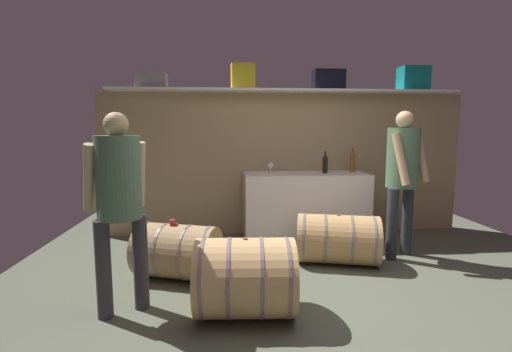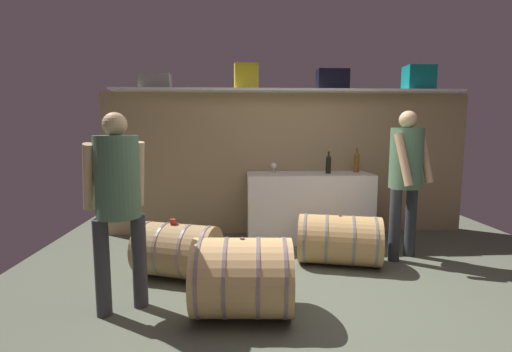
{
  "view_description": "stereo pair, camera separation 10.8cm",
  "coord_description": "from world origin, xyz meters",
  "px_view_note": "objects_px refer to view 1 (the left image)",
  "views": [
    {
      "loc": [
        -0.84,
        -3.0,
        1.5
      ],
      "look_at": [
        -0.54,
        0.65,
        1.04
      ],
      "focal_mm": 26.18,
      "sensor_mm": 36.0,
      "label": 1
    },
    {
      "loc": [
        -0.73,
        -3.0,
        1.5
      ],
      "look_at": [
        -0.54,
        0.65,
        1.04
      ],
      "focal_mm": 26.18,
      "sensor_mm": 36.0,
      "label": 2
    }
  ],
  "objects_px": {
    "work_cabinet": "(305,206)",
    "wine_bottle_dark": "(325,164)",
    "wine_barrel_flank": "(338,239)",
    "winemaker_pouring": "(119,192)",
    "wine_glass": "(271,166)",
    "wine_barrel_near": "(177,251)",
    "toolcase_yellow": "(243,76)",
    "tasting_cup": "(172,222)",
    "toolcase_teal": "(413,79)",
    "toolcase_black": "(329,80)",
    "wine_bottle_amber": "(353,161)",
    "toolcase_grey": "(151,81)",
    "visitor_tasting": "(403,169)",
    "wine_barrel_far": "(245,277)"
  },
  "relations": [
    {
      "from": "wine_barrel_flank",
      "to": "toolcase_black",
      "type": "bearing_deg",
      "value": 95.63
    },
    {
      "from": "toolcase_black",
      "to": "toolcase_teal",
      "type": "xyz_separation_m",
      "value": [
        1.21,
        0.0,
        0.03
      ]
    },
    {
      "from": "toolcase_yellow",
      "to": "wine_bottle_dark",
      "type": "relative_size",
      "value": 1.14
    },
    {
      "from": "winemaker_pouring",
      "to": "visitor_tasting",
      "type": "xyz_separation_m",
      "value": [
        2.88,
        1.12,
        0.04
      ]
    },
    {
      "from": "toolcase_teal",
      "to": "wine_bottle_amber",
      "type": "relative_size",
      "value": 1.15
    },
    {
      "from": "work_cabinet",
      "to": "wine_bottle_dark",
      "type": "distance_m",
      "value": 0.64
    },
    {
      "from": "wine_bottle_dark",
      "to": "wine_barrel_flank",
      "type": "relative_size",
      "value": 0.3
    },
    {
      "from": "toolcase_black",
      "to": "toolcase_teal",
      "type": "bearing_deg",
      "value": 0.26
    },
    {
      "from": "toolcase_yellow",
      "to": "toolcase_black",
      "type": "height_order",
      "value": "toolcase_yellow"
    },
    {
      "from": "toolcase_yellow",
      "to": "toolcase_black",
      "type": "distance_m",
      "value": 1.18
    },
    {
      "from": "toolcase_teal",
      "to": "winemaker_pouring",
      "type": "distance_m",
      "value": 4.27
    },
    {
      "from": "wine_glass",
      "to": "wine_barrel_far",
      "type": "relative_size",
      "value": 0.17
    },
    {
      "from": "toolcase_yellow",
      "to": "toolcase_teal",
      "type": "bearing_deg",
      "value": -4.45
    },
    {
      "from": "toolcase_teal",
      "to": "wine_barrel_near",
      "type": "relative_size",
      "value": 0.41
    },
    {
      "from": "wine_bottle_amber",
      "to": "wine_barrel_near",
      "type": "xyz_separation_m",
      "value": [
        -2.26,
        -1.34,
        -0.78
      ]
    },
    {
      "from": "toolcase_grey",
      "to": "wine_bottle_dark",
      "type": "bearing_deg",
      "value": -7.33
    },
    {
      "from": "work_cabinet",
      "to": "wine_barrel_near",
      "type": "height_order",
      "value": "work_cabinet"
    },
    {
      "from": "wine_barrel_far",
      "to": "tasting_cup",
      "type": "bearing_deg",
      "value": 132.8
    },
    {
      "from": "wine_bottle_amber",
      "to": "wine_barrel_near",
      "type": "distance_m",
      "value": 2.74
    },
    {
      "from": "wine_glass",
      "to": "winemaker_pouring",
      "type": "xyz_separation_m",
      "value": [
        -1.46,
        -2.03,
        0.0
      ]
    },
    {
      "from": "toolcase_yellow",
      "to": "tasting_cup",
      "type": "relative_size",
      "value": 5.87
    },
    {
      "from": "toolcase_teal",
      "to": "wine_barrel_far",
      "type": "bearing_deg",
      "value": -136.36
    },
    {
      "from": "wine_barrel_flank",
      "to": "winemaker_pouring",
      "type": "distance_m",
      "value": 2.41
    },
    {
      "from": "wine_bottle_dark",
      "to": "winemaker_pouring",
      "type": "relative_size",
      "value": 0.18
    },
    {
      "from": "wine_glass",
      "to": "winemaker_pouring",
      "type": "height_order",
      "value": "winemaker_pouring"
    },
    {
      "from": "toolcase_teal",
      "to": "wine_bottle_dark",
      "type": "height_order",
      "value": "toolcase_teal"
    },
    {
      "from": "toolcase_grey",
      "to": "toolcase_yellow",
      "type": "distance_m",
      "value": 1.22
    },
    {
      "from": "toolcase_grey",
      "to": "visitor_tasting",
      "type": "bearing_deg",
      "value": -20.43
    },
    {
      "from": "wine_glass",
      "to": "visitor_tasting",
      "type": "distance_m",
      "value": 1.69
    },
    {
      "from": "toolcase_grey",
      "to": "wine_glass",
      "type": "bearing_deg",
      "value": -6.0
    },
    {
      "from": "toolcase_yellow",
      "to": "winemaker_pouring",
      "type": "relative_size",
      "value": 0.21
    },
    {
      "from": "toolcase_yellow",
      "to": "wine_bottle_dark",
      "type": "xyz_separation_m",
      "value": [
        1.09,
        -0.25,
        -1.17
      ]
    },
    {
      "from": "winemaker_pouring",
      "to": "work_cabinet",
      "type": "bearing_deg",
      "value": 16.15
    },
    {
      "from": "tasting_cup",
      "to": "toolcase_yellow",
      "type": "bearing_deg",
      "value": 61.98
    },
    {
      "from": "toolcase_yellow",
      "to": "work_cabinet",
      "type": "height_order",
      "value": "toolcase_yellow"
    },
    {
      "from": "wine_glass",
      "to": "wine_barrel_flank",
      "type": "relative_size",
      "value": 0.14
    },
    {
      "from": "tasting_cup",
      "to": "visitor_tasting",
      "type": "relative_size",
      "value": 0.03
    },
    {
      "from": "wine_barrel_flank",
      "to": "visitor_tasting",
      "type": "relative_size",
      "value": 0.59
    },
    {
      "from": "wine_glass",
      "to": "wine_barrel_near",
      "type": "bearing_deg",
      "value": -129.64
    },
    {
      "from": "wine_bottle_dark",
      "to": "winemaker_pouring",
      "type": "bearing_deg",
      "value": -138.78
    },
    {
      "from": "toolcase_black",
      "to": "wine_barrel_far",
      "type": "height_order",
      "value": "toolcase_black"
    },
    {
      "from": "winemaker_pouring",
      "to": "toolcase_teal",
      "type": "bearing_deg",
      "value": 2.86
    },
    {
      "from": "toolcase_black",
      "to": "wine_bottle_dark",
      "type": "relative_size",
      "value": 1.43
    },
    {
      "from": "toolcase_black",
      "to": "wine_barrel_flank",
      "type": "height_order",
      "value": "toolcase_black"
    },
    {
      "from": "wine_bottle_dark",
      "to": "wine_barrel_near",
      "type": "relative_size",
      "value": 0.32
    },
    {
      "from": "toolcase_yellow",
      "to": "wine_barrel_flank",
      "type": "distance_m",
      "value": 2.48
    },
    {
      "from": "wine_bottle_dark",
      "to": "wine_glass",
      "type": "relative_size",
      "value": 2.16
    },
    {
      "from": "toolcase_black",
      "to": "toolcase_teal",
      "type": "distance_m",
      "value": 1.21
    },
    {
      "from": "toolcase_black",
      "to": "work_cabinet",
      "type": "xyz_separation_m",
      "value": [
        -0.35,
        -0.23,
        -1.72
      ]
    },
    {
      "from": "work_cabinet",
      "to": "wine_barrel_near",
      "type": "relative_size",
      "value": 1.77
    }
  ]
}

